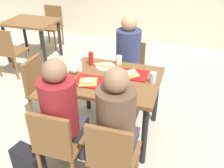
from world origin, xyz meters
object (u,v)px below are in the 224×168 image
person_in_red (62,110)px  pizza_slice_a (88,81)px  person_in_brown_jacket (117,121)px  plastic_cup_b (103,92)px  pizza_slice_b (130,73)px  chair_near_right (112,154)px  main_table (112,86)px  plastic_cup_c (79,66)px  pizza_slice_d (117,90)px  paper_plate_near_edge (120,91)px  background_chair_near (7,49)px  foil_bundle (74,69)px  tray_red_near (91,82)px  pizza_slice_c (105,65)px  chair_far_side (129,67)px  person_far_side (127,55)px  chair_near_left (57,142)px  plastic_cup_a (119,60)px  chair_left_end (42,86)px  tray_red_far (131,74)px  paper_plate_center (105,67)px  soda_can (153,78)px  condiment_bottle (91,59)px  background_chair_far (52,23)px  background_table (32,28)px

person_in_red → pizza_slice_a: person_in_red is taller
person_in_brown_jacket → plastic_cup_b: person_in_brown_jacket is taller
pizza_slice_b → chair_near_right: bearing=-84.9°
main_table → person_in_red: 0.72m
plastic_cup_c → pizza_slice_d: bearing=-30.2°
person_in_brown_jacket → paper_plate_near_edge: size_ratio=5.64×
main_table → background_chair_near: bearing=157.1°
foil_bundle → person_in_brown_jacket: bearing=-43.4°
tray_red_near → pizza_slice_c: bearing=87.5°
person_in_brown_jacket → paper_plate_near_edge: 0.45m
chair_far_side → person_far_side: bearing=-90.0°
person_far_side → tray_red_near: bearing=-102.3°
chair_near_left → plastic_cup_a: bearing=79.0°
main_table → chair_left_end: bearing=180.0°
tray_red_far → person_far_side: bearing=108.2°
pizza_slice_b → plastic_cup_b: 0.51m
chair_far_side → person_in_brown_jacket: size_ratio=0.67×
main_table → chair_far_side: chair_far_side is taller
main_table → plastic_cup_b: plastic_cup_b is taller
person_far_side → chair_near_left: bearing=-99.7°
person_in_red → plastic_cup_b: 0.42m
paper_plate_center → soda_can: soda_can is taller
pizza_slice_b → plastic_cup_a: bearing=129.2°
chair_far_side → pizza_slice_a: 1.05m
person_in_brown_jacket → condiment_bottle: person_in_brown_jacket is taller
paper_plate_center → plastic_cup_b: size_ratio=2.20×
soda_can → background_chair_far: soda_can is taller
pizza_slice_c → foil_bundle: foil_bundle is taller
paper_plate_center → foil_bundle: bearing=-137.5°
pizza_slice_a → chair_far_side: bearing=78.3°
chair_near_left → person_in_red: (0.00, 0.14, 0.25)m
person_in_brown_jacket → pizza_slice_b: bearing=96.0°
tray_red_far → soda_can: soda_can is taller
paper_plate_near_edge → pizza_slice_a: pizza_slice_a is taller
chair_near_right → chair_left_end: bearing=144.8°
pizza_slice_a → background_table: pizza_slice_a is taller
condiment_bottle → chair_left_end: bearing=-157.3°
plastic_cup_a → plastic_cup_c: size_ratio=1.00×
chair_near_left → plastic_cup_c: plastic_cup_c is taller
chair_far_side → soda_can: 0.96m
chair_near_left → background_chair_near: (-1.79, 1.68, 0.00)m
person_in_brown_jacket → pizza_slice_c: bearing=114.3°
person_in_brown_jacket → tray_red_near: bearing=129.7°
chair_far_side → pizza_slice_c: size_ratio=3.35×
background_table → background_chair_far: size_ratio=1.08×
main_table → chair_near_right: (0.26, -0.81, -0.16)m
person_in_brown_jacket → background_table: bearing=135.3°
chair_near_right → foil_bundle: bearing=131.1°
person_far_side → pizza_slice_d: size_ratio=4.88×
person_in_brown_jacket → tray_red_near: person_in_brown_jacket is taller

